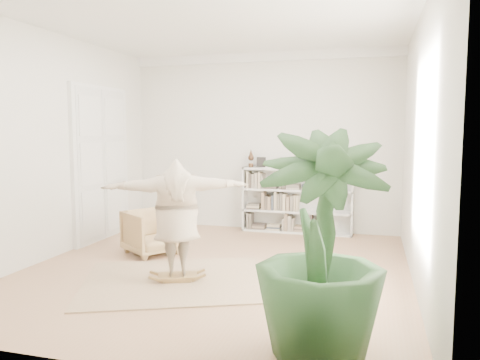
# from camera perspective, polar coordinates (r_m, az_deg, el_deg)

# --- Properties ---
(floor) EXTENTS (6.00, 6.00, 0.00)m
(floor) POSITION_cam_1_polar(r_m,az_deg,el_deg) (7.05, -2.89, -10.77)
(floor) COLOR #A57A55
(floor) RESTS_ON ground
(room_shell) EXTENTS (6.00, 6.00, 6.00)m
(room_shell) POSITION_cam_1_polar(r_m,az_deg,el_deg) (9.70, 2.77, 14.75)
(room_shell) COLOR silver
(room_shell) RESTS_ON floor
(doors) EXTENTS (0.09, 1.78, 2.92)m
(doors) POSITION_cam_1_polar(r_m,az_deg,el_deg) (9.13, -16.52, 1.77)
(doors) COLOR white
(doors) RESTS_ON floor
(bookshelf) EXTENTS (2.20, 0.35, 1.64)m
(bookshelf) POSITION_cam_1_polar(r_m,az_deg,el_deg) (9.42, 6.92, -2.58)
(bookshelf) COLOR silver
(bookshelf) RESTS_ON floor
(armchair) EXTENTS (1.11, 1.11, 0.74)m
(armchair) POSITION_cam_1_polar(r_m,az_deg,el_deg) (7.92, -10.63, -6.25)
(armchair) COLOR tan
(armchair) RESTS_ON floor
(rug) EXTENTS (3.09, 2.83, 0.02)m
(rug) POSITION_cam_1_polar(r_m,az_deg,el_deg) (6.55, -7.62, -12.05)
(rug) COLOR tan
(rug) RESTS_ON floor
(rocker_board) EXTENTS (0.60, 0.49, 0.11)m
(rocker_board) POSITION_cam_1_polar(r_m,az_deg,el_deg) (6.53, -7.63, -11.55)
(rocker_board) COLOR olive
(rocker_board) RESTS_ON rug
(person) EXTENTS (1.98, 1.25, 1.57)m
(person) POSITION_cam_1_polar(r_m,az_deg,el_deg) (6.33, -7.74, -4.22)
(person) COLOR tan
(person) RESTS_ON rocker_board
(houseplant) EXTENTS (1.38, 1.38, 2.06)m
(houseplant) POSITION_cam_1_polar(r_m,az_deg,el_deg) (4.23, 9.75, -7.82)
(houseplant) COLOR #2B5229
(houseplant) RESTS_ON floor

